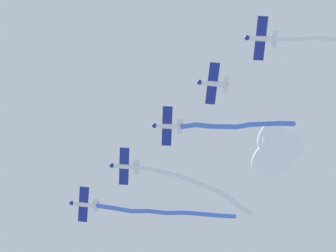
{
  "coord_description": "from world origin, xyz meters",
  "views": [
    {
      "loc": [
        49.52,
        5.17,
        4.86
      ],
      "look_at": [
        23.73,
        13.95,
        81.69
      ],
      "focal_mm": 49.84,
      "sensor_mm": 36.0,
      "label": 1
    }
  ],
  "objects_px": {
    "airplane_left_wing": "(124,166)",
    "airplane_slot": "(213,83)",
    "airplane_lead": "(84,204)",
    "airplane_right_wing": "(167,126)",
    "airplane_trail": "(261,38)"
  },
  "relations": [
    {
      "from": "airplane_lead",
      "to": "airplane_left_wing",
      "type": "relative_size",
      "value": 1.0
    },
    {
      "from": "airplane_lead",
      "to": "airplane_right_wing",
      "type": "relative_size",
      "value": 1.0
    },
    {
      "from": "airplane_lead",
      "to": "airplane_slot",
      "type": "relative_size",
      "value": 1.0
    },
    {
      "from": "airplane_right_wing",
      "to": "airplane_slot",
      "type": "distance_m",
      "value": 10.84
    },
    {
      "from": "airplane_left_wing",
      "to": "airplane_trail",
      "type": "height_order",
      "value": "airplane_trail"
    },
    {
      "from": "airplane_trail",
      "to": "airplane_right_wing",
      "type": "bearing_deg",
      "value": -47.21
    },
    {
      "from": "airplane_slot",
      "to": "airplane_trail",
      "type": "distance_m",
      "value": 10.83
    },
    {
      "from": "airplane_right_wing",
      "to": "airplane_trail",
      "type": "bearing_deg",
      "value": 133.59
    },
    {
      "from": "airplane_left_wing",
      "to": "airplane_slot",
      "type": "xyz_separation_m",
      "value": [
        19.36,
        9.74,
        0.5
      ]
    },
    {
      "from": "airplane_lead",
      "to": "airplane_right_wing",
      "type": "xyz_separation_m",
      "value": [
        19.34,
        9.74,
        0.5
      ]
    },
    {
      "from": "airplane_slot",
      "to": "airplane_lead",
      "type": "bearing_deg",
      "value": -49.69
    },
    {
      "from": "airplane_left_wing",
      "to": "airplane_slot",
      "type": "relative_size",
      "value": 1.0
    },
    {
      "from": "airplane_slot",
      "to": "airplane_right_wing",
      "type": "bearing_deg",
      "value": -49.72
    },
    {
      "from": "airplane_right_wing",
      "to": "airplane_trail",
      "type": "xyz_separation_m",
      "value": [
        19.35,
        9.74,
        0.5
      ]
    },
    {
      "from": "airplane_right_wing",
      "to": "airplane_slot",
      "type": "bearing_deg",
      "value": 133.57
    }
  ]
}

